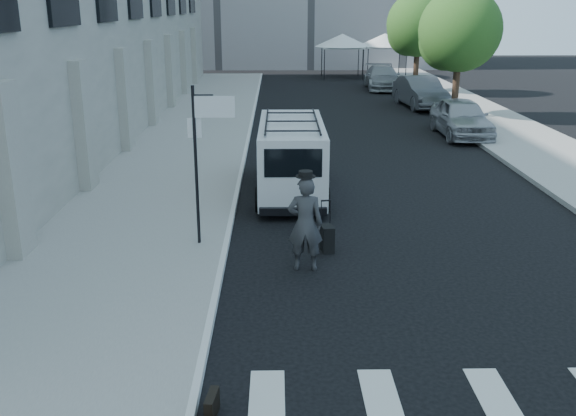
{
  "coord_description": "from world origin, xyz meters",
  "views": [
    {
      "loc": [
        -0.84,
        -10.34,
        5.27
      ],
      "look_at": [
        -0.62,
        2.11,
        1.3
      ],
      "focal_mm": 40.0,
      "sensor_mm": 36.0,
      "label": 1
    }
  ],
  "objects_px": {
    "briefcase": "(212,406)",
    "parked_car_c": "(382,78)",
    "businessman": "(305,224)",
    "suitcase": "(327,238)",
    "cargo_van": "(291,156)",
    "parked_car_a": "(461,118)",
    "parked_car_b": "(421,92)"
  },
  "relations": [
    {
      "from": "businessman",
      "to": "cargo_van",
      "type": "xyz_separation_m",
      "value": [
        -0.15,
        5.66,
        0.1
      ]
    },
    {
      "from": "suitcase",
      "to": "parked_car_b",
      "type": "bearing_deg",
      "value": 63.65
    },
    {
      "from": "cargo_van",
      "to": "suitcase",
      "type": "bearing_deg",
      "value": -81.22
    },
    {
      "from": "briefcase",
      "to": "suitcase",
      "type": "relative_size",
      "value": 0.39
    },
    {
      "from": "parked_car_a",
      "to": "parked_car_b",
      "type": "xyz_separation_m",
      "value": [
        0.0,
        7.87,
        0.02
      ]
    },
    {
      "from": "suitcase",
      "to": "parked_car_c",
      "type": "relative_size",
      "value": 0.22
    },
    {
      "from": "briefcase",
      "to": "parked_car_c",
      "type": "relative_size",
      "value": 0.09
    },
    {
      "from": "briefcase",
      "to": "parked_car_c",
      "type": "bearing_deg",
      "value": 84.8
    },
    {
      "from": "suitcase",
      "to": "cargo_van",
      "type": "relative_size",
      "value": 0.21
    },
    {
      "from": "briefcase",
      "to": "parked_car_b",
      "type": "relative_size",
      "value": 0.09
    },
    {
      "from": "parked_car_a",
      "to": "cargo_van",
      "type": "bearing_deg",
      "value": -131.1
    },
    {
      "from": "briefcase",
      "to": "parked_car_b",
      "type": "xyz_separation_m",
      "value": [
        8.53,
        26.79,
        0.64
      ]
    },
    {
      "from": "parked_car_b",
      "to": "briefcase",
      "type": "bearing_deg",
      "value": -113.67
    },
    {
      "from": "suitcase",
      "to": "parked_car_c",
      "type": "bearing_deg",
      "value": 69.72
    },
    {
      "from": "parked_car_b",
      "to": "parked_car_c",
      "type": "xyz_separation_m",
      "value": [
        -0.81,
        7.64,
        -0.06
      ]
    },
    {
      "from": "suitcase",
      "to": "parked_car_a",
      "type": "bearing_deg",
      "value": 54.27
    },
    {
      "from": "businessman",
      "to": "briefcase",
      "type": "relative_size",
      "value": 4.51
    },
    {
      "from": "briefcase",
      "to": "parked_car_c",
      "type": "xyz_separation_m",
      "value": [
        7.72,
        34.43,
        0.57
      ]
    },
    {
      "from": "suitcase",
      "to": "briefcase",
      "type": "bearing_deg",
      "value": -117.24
    },
    {
      "from": "cargo_van",
      "to": "briefcase",
      "type": "bearing_deg",
      "value": -96.6
    },
    {
      "from": "briefcase",
      "to": "cargo_van",
      "type": "distance_m",
      "value": 10.78
    },
    {
      "from": "briefcase",
      "to": "cargo_van",
      "type": "height_order",
      "value": "cargo_van"
    },
    {
      "from": "parked_car_a",
      "to": "parked_car_c",
      "type": "distance_m",
      "value": 15.53
    },
    {
      "from": "briefcase",
      "to": "suitcase",
      "type": "distance_m",
      "value": 6.32
    },
    {
      "from": "businessman",
      "to": "briefcase",
      "type": "height_order",
      "value": "businessman"
    },
    {
      "from": "businessman",
      "to": "cargo_van",
      "type": "bearing_deg",
      "value": -84.68
    },
    {
      "from": "suitcase",
      "to": "parked_car_a",
      "type": "height_order",
      "value": "parked_car_a"
    },
    {
      "from": "briefcase",
      "to": "parked_car_c",
      "type": "height_order",
      "value": "parked_car_c"
    },
    {
      "from": "businessman",
      "to": "parked_car_c",
      "type": "relative_size",
      "value": 0.39
    },
    {
      "from": "parked_car_c",
      "to": "businessman",
      "type": "bearing_deg",
      "value": -99.63
    },
    {
      "from": "briefcase",
      "to": "suitcase",
      "type": "xyz_separation_m",
      "value": [
        1.99,
        6.0,
        0.13
      ]
    },
    {
      "from": "businessman",
      "to": "suitcase",
      "type": "distance_m",
      "value": 1.33
    }
  ]
}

